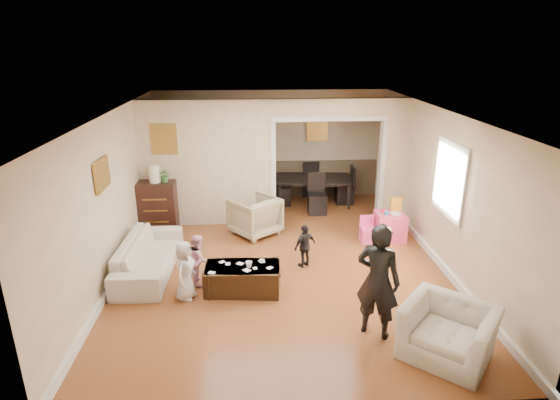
{
  "coord_description": "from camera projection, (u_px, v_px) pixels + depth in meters",
  "views": [
    {
      "loc": [
        -0.48,
        -7.23,
        3.67
      ],
      "look_at": [
        0.0,
        0.2,
        1.05
      ],
      "focal_mm": 29.02,
      "sensor_mm": 36.0,
      "label": 1
    }
  ],
  "objects": [
    {
      "name": "framed_art_alcove",
      "position": [
        317.0,
        128.0,
        10.79
      ],
      "size": [
        0.45,
        0.03,
        0.55
      ],
      "primitive_type": "cube",
      "color": "brown"
    },
    {
      "name": "armchair_back",
      "position": [
        255.0,
        216.0,
        9.0
      ],
      "size": [
        1.17,
        1.17,
        0.77
      ],
      "primitive_type": "imported",
      "rotation": [
        0.0,
        0.0,
        3.82
      ],
      "color": "tan",
      "rests_on": "ground"
    },
    {
      "name": "armchair_front",
      "position": [
        448.0,
        332.0,
        5.49
      ],
      "size": [
        1.37,
        1.35,
        0.67
      ],
      "primitive_type": "imported",
      "rotation": [
        0.0,
        0.0,
        -0.71
      ],
      "color": "beige",
      "rests_on": "ground"
    },
    {
      "name": "play_table",
      "position": [
        390.0,
        226.0,
        8.8
      ],
      "size": [
        0.55,
        0.55,
        0.53
      ],
      "primitive_type": "cube",
      "rotation": [
        0.0,
        0.0,
        -0.01
      ],
      "color": "#FF437A",
      "rests_on": "ground"
    },
    {
      "name": "partition_header",
      "position": [
        330.0,
        107.0,
        9.01
      ],
      "size": [
        2.22,
        0.18,
        0.35
      ],
      "primitive_type": "cube",
      "color": "beige",
      "rests_on": "partition_right"
    },
    {
      "name": "potted_plant",
      "position": [
        165.0,
        175.0,
        8.88
      ],
      "size": [
        0.26,
        0.22,
        0.29
      ],
      "primitive_type": "imported",
      "color": "#407935",
      "rests_on": "dresser"
    },
    {
      "name": "adult_person",
      "position": [
        378.0,
        281.0,
        5.76
      ],
      "size": [
        0.69,
        0.63,
        1.57
      ],
      "primitive_type": "imported",
      "rotation": [
        0.0,
        0.0,
        2.55
      ],
      "color": "black",
      "rests_on": "ground"
    },
    {
      "name": "framed_art_sofa_wall",
      "position": [
        102.0,
        174.0,
        6.73
      ],
      "size": [
        0.03,
        0.55,
        0.4
      ],
      "primitive_type": "cube",
      "color": "brown"
    },
    {
      "name": "framed_art_partition",
      "position": [
        164.0,
        139.0,
        8.9
      ],
      "size": [
        0.45,
        0.03,
        0.55
      ],
      "primitive_type": "cube",
      "color": "brown",
      "rests_on": "partition_left"
    },
    {
      "name": "sofa",
      "position": [
        149.0,
        256.0,
        7.53
      ],
      "size": [
        0.85,
        2.05,
        0.59
      ],
      "primitive_type": "imported",
      "rotation": [
        0.0,
        0.0,
        1.54
      ],
      "color": "beige",
      "rests_on": "ground"
    },
    {
      "name": "dresser",
      "position": [
        158.0,
        207.0,
        9.09
      ],
      "size": [
        0.76,
        0.42,
        1.04
      ],
      "primitive_type": "cube",
      "color": "black",
      "rests_on": "ground"
    },
    {
      "name": "window_pane",
      "position": [
        450.0,
        180.0,
        7.33
      ],
      "size": [
        0.03,
        0.95,
        1.1
      ],
      "primitive_type": "cube",
      "color": "white",
      "rests_on": "ground"
    },
    {
      "name": "coffee_table",
      "position": [
        243.0,
        278.0,
        6.97
      ],
      "size": [
        1.19,
        0.68,
        0.43
      ],
      "primitive_type": "cube",
      "rotation": [
        0.0,
        0.0,
        -0.1
      ],
      "color": "#3B2412",
      "rests_on": "ground"
    },
    {
      "name": "cyan_cup",
      "position": [
        387.0,
        213.0,
        8.65
      ],
      "size": [
        0.08,
        0.08,
        0.08
      ],
      "primitive_type": "cylinder",
      "color": "#26ACBF",
      "rests_on": "play_table"
    },
    {
      "name": "coffee_cup",
      "position": [
        249.0,
        265.0,
        6.84
      ],
      "size": [
        0.11,
        0.11,
        0.1
      ],
      "primitive_type": "imported",
      "rotation": [
        0.0,
        0.0,
        -0.1
      ],
      "color": "white",
      "rests_on": "coffee_table"
    },
    {
      "name": "child_kneel_b",
      "position": [
        198.0,
        259.0,
        7.15
      ],
      "size": [
        0.4,
        0.47,
        0.83
      ],
      "primitive_type": "imported",
      "rotation": [
        0.0,
        0.0,
        1.82
      ],
      "color": "pink",
      "rests_on": "ground"
    },
    {
      "name": "cereal_box",
      "position": [
        396.0,
        205.0,
        8.77
      ],
      "size": [
        0.2,
        0.07,
        0.3
      ],
      "primitive_type": "cube",
      "rotation": [
        0.0,
        0.0,
        -0.01
      ],
      "color": "yellow",
      "rests_on": "play_table"
    },
    {
      "name": "table_lamp",
      "position": [
        154.0,
        174.0,
        8.86
      ],
      "size": [
        0.22,
        0.22,
        0.36
      ],
      "primitive_type": "cylinder",
      "color": "#F4ECC7",
      "rests_on": "dresser"
    },
    {
      "name": "dining_table",
      "position": [
        313.0,
        191.0,
        10.72
      ],
      "size": [
        1.85,
        1.12,
        0.62
      ],
      "primitive_type": "imported",
      "rotation": [
        0.0,
        0.0,
        -0.08
      ],
      "color": "black",
      "rests_on": "ground"
    },
    {
      "name": "toy_block",
      "position": [
        383.0,
        210.0,
        8.81
      ],
      "size": [
        0.1,
        0.08,
        0.05
      ],
      "primitive_type": "cube",
      "rotation": [
        0.0,
        0.0,
        0.34
      ],
      "color": "red",
      "rests_on": "play_table"
    },
    {
      "name": "child_kneel_a",
      "position": [
        185.0,
        270.0,
        6.7
      ],
      "size": [
        0.4,
        0.51,
        0.92
      ],
      "primitive_type": "imported",
      "rotation": [
        0.0,
        0.0,
        1.3
      ],
      "color": "silver",
      "rests_on": "ground"
    },
    {
      "name": "partition_left",
      "position": [
        208.0,
        164.0,
        9.23
      ],
      "size": [
        2.75,
        0.18,
        2.6
      ],
      "primitive_type": "cube",
      "color": "beige",
      "rests_on": "ground"
    },
    {
      "name": "child_toddler",
      "position": [
        305.0,
        246.0,
        7.69
      ],
      "size": [
        0.48,
        0.41,
        0.76
      ],
      "primitive_type": "imported",
      "rotation": [
        0.0,
        0.0,
        -2.54
      ],
      "color": "black",
      "rests_on": "ground"
    },
    {
      "name": "partition_right",
      "position": [
        393.0,
        161.0,
        9.46
      ],
      "size": [
        0.55,
        0.18,
        2.6
      ],
      "primitive_type": "cube",
      "color": "beige",
      "rests_on": "ground"
    },
    {
      "name": "play_bowl",
      "position": [
        395.0,
        215.0,
        8.6
      ],
      "size": [
        0.21,
        0.21,
        0.05
      ],
      "primitive_type": "imported",
      "rotation": [
        0.0,
        0.0,
        -0.01
      ],
      "color": "white",
      "rests_on": "play_table"
    },
    {
      "name": "floor",
      "position": [
        281.0,
        259.0,
        8.05
      ],
      "size": [
        7.0,
        7.0,
        0.0
      ],
      "primitive_type": "plane",
      "color": "#A95A2B",
      "rests_on": "ground"
    },
    {
      "name": "craft_papers",
      "position": [
        244.0,
        266.0,
        6.91
      ],
      "size": [
        0.99,
        0.46,
        0.0
      ],
      "color": "white",
      "rests_on": "coffee_table"
    }
  ]
}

